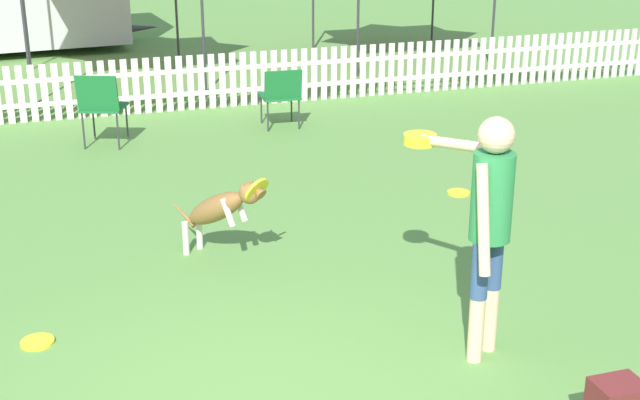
# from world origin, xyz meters

# --- Properties ---
(handler_person) EXTENTS (0.52, 1.13, 1.74)m
(handler_person) POSITION_xyz_m (1.73, 0.53, 1.10)
(handler_person) COLOR beige
(handler_person) RESTS_ON ground_plane
(leaping_dog) EXTENTS (0.77, 1.05, 0.87)m
(leaping_dog) POSITION_xyz_m (0.33, 2.60, 0.51)
(leaping_dog) COLOR olive
(leaping_dog) RESTS_ON ground_plane
(frisbee_near_handler) EXTENTS (0.24, 0.24, 0.02)m
(frisbee_near_handler) POSITION_xyz_m (-1.25, 1.60, 0.01)
(frisbee_near_handler) COLOR yellow
(frisbee_near_handler) RESTS_ON ground_plane
(frisbee_near_dog) EXTENTS (0.24, 0.24, 0.02)m
(frisbee_near_dog) POSITION_xyz_m (3.07, 3.56, 0.01)
(frisbee_near_dog) COLOR yellow
(frisbee_near_dog) RESTS_ON ground_plane
(picket_fence) EXTENTS (17.15, 0.04, 0.78)m
(picket_fence) POSITION_xyz_m (0.00, 7.94, 0.39)
(picket_fence) COLOR silver
(picket_fence) RESTS_ON ground_plane
(folding_chair_blue_left) EXTENTS (0.51, 0.53, 0.80)m
(folding_chair_blue_left) POSITION_xyz_m (1.97, 6.61, 0.48)
(folding_chair_blue_left) COLOR #333338
(folding_chair_blue_left) RESTS_ON ground_plane
(folding_chair_center) EXTENTS (0.66, 0.67, 0.93)m
(folding_chair_center) POSITION_xyz_m (-0.35, 6.45, 0.56)
(folding_chair_center) COLOR #333338
(folding_chair_center) RESTS_ON ground_plane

